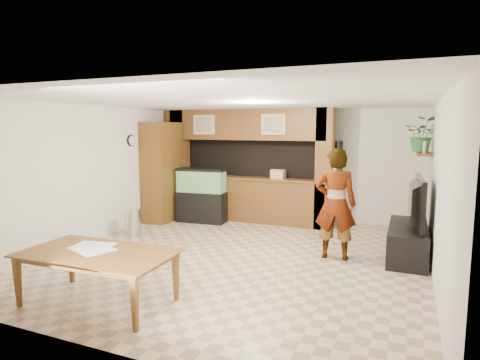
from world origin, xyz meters
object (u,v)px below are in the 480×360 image
at_px(dining_table, 96,279).
at_px(aquarium, 201,196).
at_px(pantry_cabinet, 162,172).
at_px(person, 335,204).
at_px(television, 410,201).

bearing_deg(dining_table, aquarium, 99.95).
bearing_deg(pantry_cabinet, aquarium, 12.86).
bearing_deg(person, dining_table, 46.46).
bearing_deg(television, dining_table, 131.38).
bearing_deg(aquarium, person, -28.85).
bearing_deg(person, pantry_cabinet, -21.15).
xyz_separation_m(person, dining_table, (-2.38, -2.95, -0.60)).
relative_size(television, dining_table, 0.76).
relative_size(aquarium, television, 0.88).
xyz_separation_m(pantry_cabinet, television, (5.35, -0.74, -0.19)).
relative_size(pantry_cabinet, person, 1.25).
xyz_separation_m(television, person, (-1.13, -0.51, -0.04)).
height_order(aquarium, person, person).
xyz_separation_m(aquarium, person, (3.30, -1.46, 0.31)).
relative_size(television, person, 0.77).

